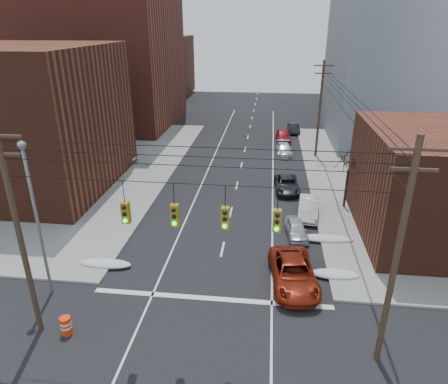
% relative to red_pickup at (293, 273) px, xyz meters
% --- Properties ---
extents(building_brick_tall, '(24.00, 20.00, 30.00)m').
position_rel_red_pickup_xyz_m(building_brick_tall, '(-28.76, 39.52, 14.21)').
color(building_brick_tall, maroon).
rests_on(building_brick_tall, ground).
extents(building_brick_near, '(20.00, 16.00, 13.00)m').
position_rel_red_pickup_xyz_m(building_brick_near, '(-26.76, 13.52, 5.71)').
color(building_brick_near, '#522518').
rests_on(building_brick_near, ground).
extents(building_brick_far, '(22.00, 18.00, 12.00)m').
position_rel_red_pickup_xyz_m(building_brick_far, '(-30.76, 65.52, 5.21)').
color(building_brick_far, '#522518').
rests_on(building_brick_far, ground).
extents(building_office, '(22.00, 20.00, 25.00)m').
position_rel_red_pickup_xyz_m(building_office, '(17.24, 35.52, 11.71)').
color(building_office, gray).
rests_on(building_office, ground).
extents(building_glass, '(20.00, 18.00, 22.00)m').
position_rel_red_pickup_xyz_m(building_glass, '(19.24, 61.52, 10.21)').
color(building_glass, gray).
rests_on(building_glass, ground).
extents(utility_pole_left, '(2.20, 0.28, 11.00)m').
position_rel_red_pickup_xyz_m(utility_pole_left, '(-13.26, -5.48, 5.00)').
color(utility_pole_left, '#473323').
rests_on(utility_pole_left, ground).
extents(utility_pole_right, '(2.20, 0.28, 11.00)m').
position_rel_red_pickup_xyz_m(utility_pole_right, '(3.74, -5.48, 5.00)').
color(utility_pole_right, '#473323').
rests_on(utility_pole_right, ground).
extents(utility_pole_far, '(2.20, 0.28, 11.00)m').
position_rel_red_pickup_xyz_m(utility_pole_far, '(3.74, 25.52, 5.00)').
color(utility_pole_far, '#473323').
rests_on(utility_pole_far, ground).
extents(traffic_signals, '(17.00, 0.42, 2.02)m').
position_rel_red_pickup_xyz_m(traffic_signals, '(-4.66, -5.51, 6.38)').
color(traffic_signals, black).
rests_on(traffic_signals, ground).
extents(street_light, '(0.44, 0.44, 9.32)m').
position_rel_red_pickup_xyz_m(street_light, '(-14.26, -2.48, 4.75)').
color(street_light, gray).
rests_on(street_light, ground).
extents(bare_tree, '(2.09, 2.20, 4.93)m').
position_rel_red_pickup_xyz_m(bare_tree, '(4.82, 11.52, 1.54)').
color(bare_tree, black).
rests_on(bare_tree, ground).
extents(snow_nw, '(3.50, 1.08, 0.42)m').
position_rel_red_pickup_xyz_m(snow_nw, '(-12.16, 0.52, -0.58)').
color(snow_nw, silver).
rests_on(snow_nw, ground).
extents(snow_ne, '(3.00, 1.08, 0.42)m').
position_rel_red_pickup_xyz_m(snow_ne, '(2.64, 1.02, -0.58)').
color(snow_ne, silver).
rests_on(snow_ne, ground).
extents(snow_east_far, '(4.00, 1.08, 0.42)m').
position_rel_red_pickup_xyz_m(snow_east_far, '(2.64, 5.52, -0.58)').
color(snow_east_far, silver).
rests_on(snow_east_far, ground).
extents(red_pickup, '(3.22, 5.91, 1.57)m').
position_rel_red_pickup_xyz_m(red_pickup, '(0.00, 0.00, 0.00)').
color(red_pickup, maroon).
rests_on(red_pickup, ground).
extents(parked_car_a, '(1.84, 3.71, 1.22)m').
position_rel_red_pickup_xyz_m(parked_car_a, '(0.48, 5.99, -0.18)').
color(parked_car_a, silver).
rests_on(parked_car_a, ground).
extents(parked_car_b, '(2.00, 4.58, 1.46)m').
position_rel_red_pickup_xyz_m(parked_car_b, '(1.64, 9.56, -0.05)').
color(parked_car_b, silver).
rests_on(parked_car_b, ground).
extents(parked_car_c, '(2.48, 4.85, 1.31)m').
position_rel_red_pickup_xyz_m(parked_car_c, '(0.04, 14.72, -0.13)').
color(parked_car_c, black).
rests_on(parked_car_c, ground).
extents(parked_car_d, '(1.98, 4.51, 1.29)m').
position_rel_red_pickup_xyz_m(parked_car_d, '(0.04, 26.02, -0.14)').
color(parked_car_d, silver).
rests_on(parked_car_d, ground).
extents(parked_car_e, '(2.09, 4.63, 1.54)m').
position_rel_red_pickup_xyz_m(parked_car_e, '(0.04, 31.95, -0.01)').
color(parked_car_e, maroon).
rests_on(parked_car_e, ground).
extents(parked_car_f, '(1.73, 4.08, 1.31)m').
position_rel_red_pickup_xyz_m(parked_car_f, '(1.64, 36.57, -0.13)').
color(parked_car_f, black).
rests_on(parked_car_f, ground).
extents(lot_car_a, '(5.02, 2.98, 1.56)m').
position_rel_red_pickup_xyz_m(lot_car_a, '(-20.66, 12.68, 0.15)').
color(lot_car_a, silver).
rests_on(lot_car_a, sidewalk_nw).
extents(lot_car_b, '(4.93, 3.24, 1.26)m').
position_rel_red_pickup_xyz_m(lot_car_b, '(-18.73, 20.73, -0.01)').
color(lot_car_b, '#9FA0A4').
rests_on(lot_car_b, sidewalk_nw).
extents(lot_car_c, '(5.19, 2.54, 1.45)m').
position_rel_red_pickup_xyz_m(lot_car_c, '(-24.37, 12.82, 0.09)').
color(lot_car_c, black).
rests_on(lot_car_c, sidewalk_nw).
extents(lot_car_d, '(4.49, 2.92, 1.42)m').
position_rel_red_pickup_xyz_m(lot_car_d, '(-23.71, 22.28, 0.08)').
color(lot_car_d, '#A5A4A9').
rests_on(lot_car_d, sidewalk_nw).
extents(construction_barrel, '(0.71, 0.71, 1.00)m').
position_rel_red_pickup_xyz_m(construction_barrel, '(-11.74, -5.60, -0.27)').
color(construction_barrel, red).
rests_on(construction_barrel, ground).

